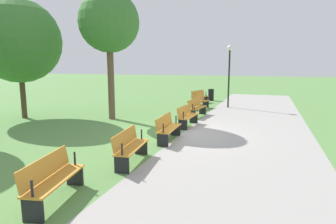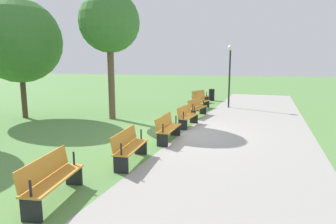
# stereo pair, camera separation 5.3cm
# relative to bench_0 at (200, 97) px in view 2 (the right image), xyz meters

# --- Properties ---
(ground_plane) EXTENTS (120.00, 120.00, 0.00)m
(ground_plane) POSITION_rel_bench_0_xyz_m (8.72, 1.29, -0.47)
(ground_plane) COLOR #5B8C47
(path_paving) EXTENTS (32.15, 4.80, 0.01)m
(path_paving) POSITION_rel_bench_0_xyz_m (8.72, 3.77, -0.47)
(path_paving) COLOR #A39E99
(path_paving) RESTS_ON ground
(bench_0) EXTENTS (1.73, 0.91, 0.89)m
(bench_0) POSITION_rel_bench_0_xyz_m (0.00, 0.00, 0.00)
(bench_0) COLOR orange
(bench_0) RESTS_ON ground
(bench_1) EXTENTS (1.73, 0.79, 0.89)m
(bench_1) POSITION_rel_bench_0_xyz_m (2.45, 0.60, 0.00)
(bench_1) COLOR orange
(bench_1) RESTS_ON ground
(bench_2) EXTENTS (1.71, 0.67, 0.89)m
(bench_2) POSITION_rel_bench_0_xyz_m (4.94, 1.00, 0.00)
(bench_2) COLOR orange
(bench_2) RESTS_ON ground
(bench_3) EXTENTS (1.69, 0.54, 0.89)m
(bench_3) POSITION_rel_bench_0_xyz_m (7.46, 1.20, 0.00)
(bench_3) COLOR orange
(bench_3) RESTS_ON ground
(bench_4) EXTENTS (1.69, 0.54, 0.89)m
(bench_4) POSITION_rel_bench_0_xyz_m (9.98, 1.20, 0.00)
(bench_4) COLOR orange
(bench_4) RESTS_ON ground
(bench_5) EXTENTS (1.71, 0.67, 0.89)m
(bench_5) POSITION_rel_bench_0_xyz_m (12.50, 1.00, 0.00)
(bench_5) COLOR orange
(bench_5) RESTS_ON ground
(bench_6) EXTENTS (1.73, 0.79, 0.89)m
(bench_6) POSITION_rel_bench_0_xyz_m (14.99, 0.60, 0.00)
(bench_6) COLOR orange
(bench_6) RESTS_ON ground
(tree_0) EXTENTS (2.86, 2.86, 6.06)m
(tree_0) POSITION_rel_bench_0_xyz_m (7.03, -2.76, 4.12)
(tree_0) COLOR brown
(tree_0) RESTS_ON ground
(tree_1) EXTENTS (4.03, 4.03, 5.80)m
(tree_1) POSITION_rel_bench_0_xyz_m (8.26, -7.06, 3.31)
(tree_1) COLOR #4C3828
(tree_1) RESTS_ON ground
(lamp_post) EXTENTS (0.32, 0.32, 3.83)m
(lamp_post) POSITION_rel_bench_0_xyz_m (1.24, 2.12, 2.21)
(lamp_post) COLOR black
(lamp_post) RESTS_ON ground
(trash_bin) EXTENTS (0.42, 0.42, 0.87)m
(trash_bin) POSITION_rel_bench_0_xyz_m (-1.82, 0.45, -0.04)
(trash_bin) COLOR black
(trash_bin) RESTS_ON ground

